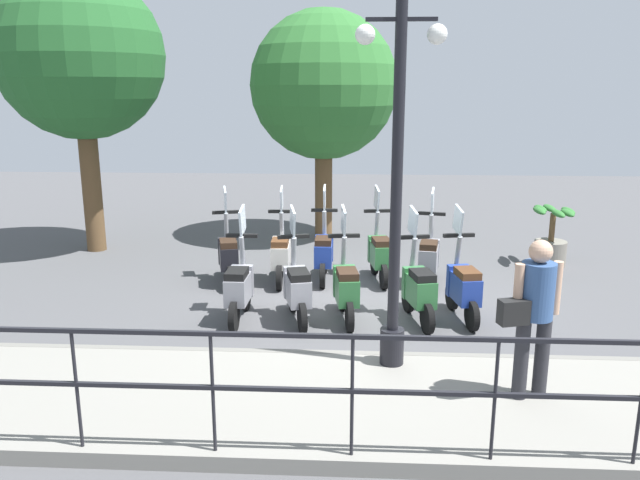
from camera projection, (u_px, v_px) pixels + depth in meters
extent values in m
plane|color=#4C4C4F|center=(353.00, 302.00, 9.29)|extent=(28.00, 28.00, 0.00)
cube|color=gray|center=(352.00, 403.00, 6.17)|extent=(2.20, 20.00, 0.15)
cube|color=slate|center=(352.00, 359.00, 7.19)|extent=(0.10, 20.00, 0.15)
cube|color=black|center=(353.00, 337.00, 4.93)|extent=(0.04, 16.00, 0.04)
cube|color=black|center=(352.00, 391.00, 5.04)|extent=(0.04, 16.00, 0.04)
cylinder|color=black|center=(495.00, 401.00, 5.00)|extent=(0.03, 0.03, 1.05)
cylinder|color=black|center=(352.00, 397.00, 5.06)|extent=(0.03, 0.03, 1.05)
cylinder|color=black|center=(213.00, 393.00, 5.12)|extent=(0.03, 0.03, 1.05)
cylinder|color=black|center=(77.00, 390.00, 5.18)|extent=(0.03, 0.03, 1.05)
cylinder|color=black|center=(392.00, 346.00, 6.86)|extent=(0.26, 0.26, 0.40)
cylinder|color=black|center=(396.00, 190.00, 6.44)|extent=(0.12, 0.12, 3.86)
cube|color=black|center=(402.00, 19.00, 6.04)|extent=(0.04, 0.70, 0.04)
sphere|color=white|center=(437.00, 34.00, 6.06)|extent=(0.20, 0.20, 0.20)
sphere|color=white|center=(365.00, 34.00, 6.09)|extent=(0.20, 0.20, 0.20)
cylinder|color=#28282D|center=(542.00, 357.00, 6.09)|extent=(0.14, 0.14, 0.82)
cylinder|color=#28282D|center=(521.00, 359.00, 6.04)|extent=(0.14, 0.14, 0.82)
cylinder|color=#335184|center=(537.00, 291.00, 5.90)|extent=(0.39, 0.39, 0.55)
sphere|color=tan|center=(541.00, 251.00, 5.81)|extent=(0.22, 0.22, 0.22)
cylinder|color=tan|center=(557.00, 288.00, 5.94)|extent=(0.09, 0.09, 0.52)
cylinder|color=tan|center=(518.00, 291.00, 5.86)|extent=(0.09, 0.09, 0.52)
cube|color=black|center=(514.00, 312.00, 5.84)|extent=(0.21, 0.31, 0.24)
cylinder|color=brown|center=(92.00, 186.00, 11.98)|extent=(0.36, 0.36, 2.53)
sphere|color=#235B28|center=(80.00, 55.00, 11.40)|extent=(3.06, 3.06, 3.06)
cylinder|color=brown|center=(324.00, 190.00, 13.00)|extent=(0.36, 0.36, 2.04)
sphere|color=#2D6B2D|center=(324.00, 85.00, 12.49)|extent=(2.97, 2.97, 2.97)
cylinder|color=slate|center=(550.00, 253.00, 11.16)|extent=(0.56, 0.56, 0.45)
cylinder|color=brown|center=(552.00, 227.00, 11.04)|extent=(0.10, 0.10, 0.50)
ellipsoid|color=#2D6B2D|center=(549.00, 208.00, 11.21)|extent=(0.56, 0.16, 0.10)
ellipsoid|color=#2D6B2D|center=(558.00, 214.00, 10.73)|extent=(0.56, 0.16, 0.10)
ellipsoid|color=#2D6B2D|center=(539.00, 211.00, 10.98)|extent=(0.56, 0.16, 0.10)
ellipsoid|color=#2D6B2D|center=(568.00, 211.00, 10.96)|extent=(0.56, 0.16, 0.10)
ellipsoid|color=#2D6B2D|center=(540.00, 209.00, 11.16)|extent=(0.56, 0.16, 0.10)
ellipsoid|color=#2D6B2D|center=(568.00, 213.00, 10.79)|extent=(0.56, 0.16, 0.10)
cylinder|color=black|center=(452.00, 296.00, 8.96)|extent=(0.41, 0.15, 0.40)
cylinder|color=black|center=(472.00, 316.00, 8.16)|extent=(0.41, 0.15, 0.40)
cube|color=navy|center=(465.00, 288.00, 8.41)|extent=(0.64, 0.38, 0.36)
cube|color=navy|center=(458.00, 280.00, 8.69)|extent=(0.17, 0.32, 0.44)
cube|color=#4C2D19|center=(467.00, 273.00, 8.29)|extent=(0.44, 0.32, 0.10)
cylinder|color=gray|center=(458.00, 255.00, 8.66)|extent=(0.19, 0.10, 0.55)
cube|color=black|center=(459.00, 235.00, 8.60)|extent=(0.13, 0.44, 0.05)
cube|color=silver|center=(458.00, 220.00, 8.61)|extent=(0.39, 0.09, 0.42)
cylinder|color=black|center=(408.00, 298.00, 8.87)|extent=(0.41, 0.17, 0.40)
cylinder|color=black|center=(427.00, 319.00, 8.07)|extent=(0.41, 0.17, 0.40)
cube|color=#2D6B38|center=(420.00, 290.00, 8.32)|extent=(0.65, 0.40, 0.36)
cube|color=#2D6B38|center=(413.00, 282.00, 8.59)|extent=(0.18, 0.32, 0.44)
cube|color=black|center=(422.00, 275.00, 8.20)|extent=(0.45, 0.34, 0.10)
cylinder|color=gray|center=(413.00, 256.00, 8.57)|extent=(0.19, 0.11, 0.55)
cube|color=black|center=(414.00, 237.00, 8.50)|extent=(0.15, 0.44, 0.05)
cube|color=silver|center=(413.00, 222.00, 8.51)|extent=(0.39, 0.11, 0.42)
cylinder|color=black|center=(342.00, 296.00, 8.94)|extent=(0.41, 0.13, 0.40)
cylinder|color=black|center=(350.00, 317.00, 8.13)|extent=(0.41, 0.13, 0.40)
cube|color=#2D6B38|center=(347.00, 289.00, 8.39)|extent=(0.63, 0.36, 0.36)
cube|color=#2D6B38|center=(344.00, 281.00, 8.66)|extent=(0.16, 0.31, 0.44)
cube|color=black|center=(347.00, 274.00, 8.26)|extent=(0.43, 0.31, 0.10)
cylinder|color=gray|center=(344.00, 255.00, 8.64)|extent=(0.19, 0.09, 0.55)
cube|color=black|center=(344.00, 236.00, 8.57)|extent=(0.12, 0.44, 0.05)
cube|color=silver|center=(343.00, 221.00, 8.58)|extent=(0.39, 0.08, 0.42)
cylinder|color=black|center=(293.00, 297.00, 8.89)|extent=(0.41, 0.18, 0.40)
cylinder|color=black|center=(302.00, 318.00, 8.10)|extent=(0.41, 0.18, 0.40)
cube|color=gray|center=(298.00, 290.00, 8.35)|extent=(0.65, 0.42, 0.36)
cube|color=gray|center=(295.00, 282.00, 8.62)|extent=(0.19, 0.32, 0.44)
cube|color=black|center=(299.00, 275.00, 8.23)|extent=(0.45, 0.35, 0.10)
cylinder|color=gray|center=(294.00, 256.00, 8.59)|extent=(0.19, 0.11, 0.55)
cube|color=black|center=(293.00, 237.00, 8.53)|extent=(0.17, 0.44, 0.05)
cube|color=silver|center=(293.00, 221.00, 8.54)|extent=(0.38, 0.12, 0.42)
cylinder|color=black|center=(246.00, 296.00, 8.95)|extent=(0.40, 0.09, 0.40)
cylinder|color=black|center=(234.00, 317.00, 8.14)|extent=(0.40, 0.09, 0.40)
cube|color=gray|center=(238.00, 288.00, 8.39)|extent=(0.61, 0.29, 0.36)
cube|color=gray|center=(242.00, 281.00, 8.67)|extent=(0.13, 0.30, 0.44)
cube|color=black|center=(237.00, 274.00, 8.27)|extent=(0.40, 0.27, 0.10)
cylinder|color=gray|center=(242.00, 255.00, 8.64)|extent=(0.18, 0.07, 0.55)
cube|color=black|center=(242.00, 236.00, 8.58)|extent=(0.07, 0.44, 0.05)
cube|color=silver|center=(242.00, 221.00, 8.59)|extent=(0.39, 0.04, 0.42)
cylinder|color=black|center=(430.00, 266.00, 10.43)|extent=(0.41, 0.15, 0.40)
cylinder|color=black|center=(426.00, 281.00, 9.64)|extent=(0.41, 0.15, 0.40)
cube|color=gray|center=(429.00, 258.00, 9.89)|extent=(0.64, 0.39, 0.36)
cube|color=gray|center=(430.00, 252.00, 10.16)|extent=(0.17, 0.32, 0.44)
cube|color=black|center=(429.00, 245.00, 9.77)|extent=(0.44, 0.33, 0.10)
cylinder|color=gray|center=(431.00, 230.00, 10.13)|extent=(0.19, 0.10, 0.55)
cube|color=black|center=(432.00, 214.00, 10.06)|extent=(0.14, 0.44, 0.05)
cube|color=silver|center=(433.00, 201.00, 10.07)|extent=(0.39, 0.10, 0.42)
cylinder|color=black|center=(374.00, 263.00, 10.65)|extent=(0.41, 0.14, 0.40)
cylinder|color=black|center=(384.00, 277.00, 9.85)|extent=(0.41, 0.14, 0.40)
cube|color=#2D6B38|center=(380.00, 254.00, 10.10)|extent=(0.64, 0.37, 0.36)
cube|color=#2D6B38|center=(377.00, 249.00, 10.38)|extent=(0.16, 0.31, 0.44)
cube|color=black|center=(381.00, 242.00, 9.98)|extent=(0.43, 0.32, 0.10)
cylinder|color=gray|center=(377.00, 227.00, 10.35)|extent=(0.19, 0.10, 0.55)
cube|color=black|center=(377.00, 211.00, 10.28)|extent=(0.13, 0.44, 0.05)
cube|color=silver|center=(377.00, 198.00, 10.29)|extent=(0.39, 0.09, 0.42)
cylinder|color=black|center=(325.00, 262.00, 10.71)|extent=(0.40, 0.08, 0.40)
cylinder|color=black|center=(323.00, 276.00, 9.91)|extent=(0.40, 0.08, 0.40)
cube|color=navy|center=(323.00, 253.00, 10.16)|extent=(0.60, 0.28, 0.36)
cube|color=navy|center=(324.00, 248.00, 10.43)|extent=(0.12, 0.30, 0.44)
cube|color=black|center=(323.00, 241.00, 10.04)|extent=(0.40, 0.26, 0.10)
cylinder|color=gray|center=(324.00, 226.00, 10.41)|extent=(0.18, 0.07, 0.55)
cube|color=black|center=(324.00, 210.00, 10.34)|extent=(0.06, 0.44, 0.05)
cube|color=silver|center=(325.00, 198.00, 10.35)|extent=(0.39, 0.03, 0.42)
cylinder|color=black|center=(283.00, 263.00, 10.61)|extent=(0.40, 0.10, 0.40)
cylinder|color=black|center=(279.00, 278.00, 9.80)|extent=(0.40, 0.10, 0.40)
cube|color=beige|center=(281.00, 255.00, 10.06)|extent=(0.61, 0.30, 0.36)
cube|color=beige|center=(282.00, 249.00, 10.33)|extent=(0.13, 0.30, 0.44)
cube|color=#4C2D19|center=(280.00, 242.00, 9.93)|extent=(0.41, 0.28, 0.10)
cylinder|color=gray|center=(282.00, 228.00, 10.31)|extent=(0.19, 0.08, 0.55)
cube|color=black|center=(282.00, 211.00, 10.24)|extent=(0.08, 0.44, 0.05)
cube|color=silver|center=(282.00, 199.00, 10.25)|extent=(0.39, 0.05, 0.42)
cylinder|color=black|center=(227.00, 264.00, 10.54)|extent=(0.41, 0.18, 0.40)
cylinder|color=black|center=(230.00, 279.00, 9.76)|extent=(0.41, 0.18, 0.40)
cube|color=black|center=(228.00, 256.00, 10.00)|extent=(0.65, 0.42, 0.36)
cube|color=black|center=(227.00, 250.00, 10.27)|extent=(0.19, 0.32, 0.44)
cube|color=black|center=(228.00, 243.00, 9.88)|extent=(0.45, 0.35, 0.10)
cylinder|color=gray|center=(226.00, 229.00, 10.25)|extent=(0.19, 0.11, 0.55)
cube|color=black|center=(226.00, 212.00, 10.18)|extent=(0.17, 0.44, 0.05)
cube|color=silver|center=(225.00, 199.00, 10.19)|extent=(0.38, 0.13, 0.42)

